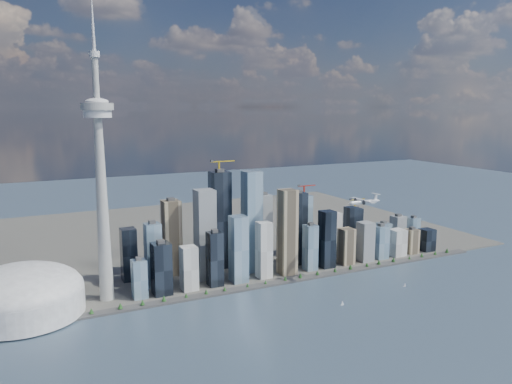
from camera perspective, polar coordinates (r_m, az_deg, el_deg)
name	(u,v)px	position (r m, az deg, el deg)	size (l,w,h in m)	color
ground	(338,337)	(821.70, 9.41, -15.99)	(4000.00, 4000.00, 0.00)	#2E4352
seawall	(266,285)	(1018.01, 1.13, -10.56)	(1100.00, 22.00, 4.00)	#383838
land	(193,234)	(1415.75, -7.21, -4.82)	(1400.00, 900.00, 3.00)	#4C4C47
shoreline_trees	(266,282)	(1015.69, 1.13, -10.20)	(960.53, 7.20, 8.80)	#3F2D1E
skyscraper_cluster	(272,237)	(1096.11, 1.86, -5.14)	(736.00, 142.00, 239.61)	black
needle_tower	(101,175)	(927.75, -17.33, 1.91)	(56.00, 56.00, 550.50)	#9D9D98
dome_stadium	(23,294)	(953.62, -25.11, -10.54)	(200.00, 200.00, 86.00)	#B9B9B9
airplane	(364,202)	(1018.74, 12.25, -1.07)	(77.10, 68.00, 18.88)	silver
sailboat_west	(342,304)	(938.25, 9.84, -12.46)	(6.47, 2.23, 8.95)	white
sailboat_east	(405,285)	(1056.14, 16.64, -10.18)	(6.01, 3.07, 8.38)	white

